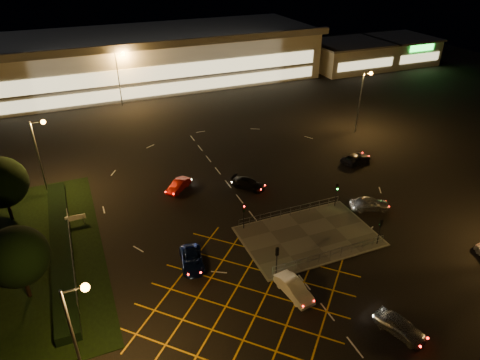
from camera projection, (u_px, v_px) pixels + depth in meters
name	position (u px, v px, depth m)	size (l,w,h in m)	color
ground	(284.00, 231.00, 47.59)	(180.00, 180.00, 0.00)	black
pedestrian_island	(309.00, 236.00, 46.63)	(14.00, 9.00, 0.12)	#4C4944
grass_verge	(9.00, 261.00, 43.04)	(18.00, 30.00, 0.08)	black
hedge	(61.00, 246.00, 44.48)	(2.00, 26.00, 1.00)	black
supermarket	(155.00, 57.00, 94.62)	(72.00, 26.50, 10.50)	beige
retail_unit_a	(349.00, 55.00, 104.61)	(18.80, 14.80, 6.35)	beige
retail_unit_b	(401.00, 49.00, 109.93)	(14.80, 14.80, 6.35)	beige
streetlight_sw	(78.00, 328.00, 27.53)	(1.78, 0.56, 10.03)	slate
streetlight_nw	(41.00, 148.00, 50.90)	(1.78, 0.56, 10.03)	slate
streetlight_ne	(363.00, 94.00, 68.52)	(1.78, 0.56, 10.03)	slate
streetlight_far_left	(120.00, 72.00, 79.62)	(1.78, 0.56, 10.03)	slate
streetlight_far_right	(302.00, 50.00, 94.57)	(1.78, 0.56, 10.03)	slate
signal_sw	(277.00, 255.00, 40.28)	(0.28, 0.30, 3.15)	black
signal_se	(380.00, 226.00, 44.28)	(0.28, 0.30, 3.15)	black
signal_nw	(244.00, 211.00, 46.68)	(0.28, 0.30, 3.15)	black
signal_ne	(337.00, 190.00, 50.69)	(0.28, 0.30, 3.15)	black
tree_c	(1.00, 183.00, 47.02)	(5.76, 5.76, 7.84)	black
tree_e	(17.00, 257.00, 36.62)	(5.40, 5.40, 7.35)	black
car_near_silver	(400.00, 326.00, 35.01)	(1.76, 4.38, 1.49)	#9C9FA3
car_queue_white	(294.00, 288.00, 38.78)	(1.55, 4.43, 1.46)	silver
car_left_blue	(192.00, 260.00, 42.34)	(2.17, 4.70, 1.31)	#0B1747
car_far_dkgrey	(248.00, 184.00, 55.33)	(1.83, 4.49, 1.30)	black
car_right_silver	(370.00, 204.00, 50.98)	(1.86, 4.61, 1.57)	#A0A2A7
car_circ_red	(179.00, 185.00, 54.92)	(1.42, 4.06, 1.34)	#98100B
car_east_grey	(356.00, 158.00, 61.61)	(2.21, 4.79, 1.33)	black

